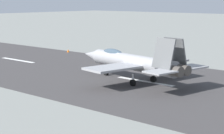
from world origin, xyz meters
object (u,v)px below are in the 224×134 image
marker_cone_far (68,51)px  crew_person (97,57)px  marker_cone_mid (149,61)px  fighter_jet (133,62)px

marker_cone_far → crew_person: bearing=157.8°
marker_cone_far → marker_cone_mid: bearing=180.0°
fighter_jet → marker_cone_far: size_ratio=32.91×
crew_person → marker_cone_far: size_ratio=2.91×
marker_cone_mid → marker_cone_far: 18.19m
fighter_jet → crew_person: fighter_jet is taller
crew_person → marker_cone_mid: (-6.24, -4.87, -0.52)m
fighter_jet → marker_cone_mid: bearing=-61.1°
fighter_jet → marker_cone_far: (25.28, -12.84, -2.11)m
fighter_jet → marker_cone_far: fighter_jet is taller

